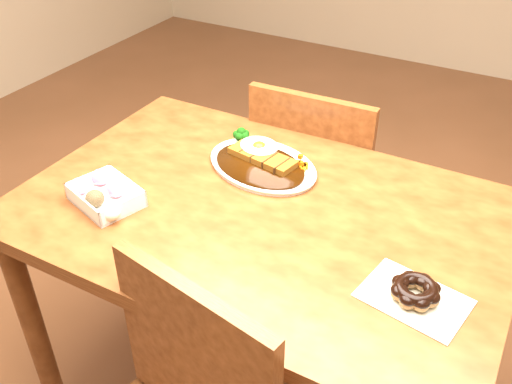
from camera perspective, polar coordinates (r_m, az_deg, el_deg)
The scene contains 5 objects.
table at distance 1.47m, azimuth 0.47°, elevation -4.72°, with size 1.20×0.80×0.75m.
chair_far at distance 1.98m, azimuth 6.35°, elevation 0.61°, with size 0.43×0.43×0.87m.
katsu_curry_plate at distance 1.56m, azimuth 0.60°, elevation 3.06°, with size 0.37×0.30×0.06m.
donut_box at distance 1.46m, azimuth -14.96°, elevation -0.20°, with size 0.20×0.18×0.05m.
pon_de_ring at distance 1.20m, azimuth 15.64°, elevation -9.56°, with size 0.23×0.18×0.04m.
Camera 1 is at (0.54, -1.00, 1.59)m, focal length 40.00 mm.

